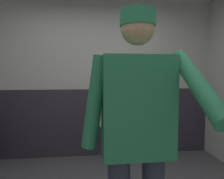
# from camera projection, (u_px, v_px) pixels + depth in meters

# --- Properties ---
(wall_back) EXTENTS (4.55, 0.12, 2.64)m
(wall_back) POSITION_uv_depth(u_px,v_px,m) (96.00, 78.00, 3.47)
(wall_back) COLOR #B2B2AD
(wall_back) RESTS_ON ground_plane
(wainscot_band_back) EXTENTS (3.95, 0.03, 1.13)m
(wainscot_band_back) POSITION_uv_depth(u_px,v_px,m) (96.00, 122.00, 3.46)
(wainscot_band_back) COLOR #2D2833
(wainscot_band_back) RESTS_ON ground_plane
(urinal_solo) EXTENTS (0.40, 0.34, 1.24)m
(urinal_solo) POSITION_uv_depth(u_px,v_px,m) (111.00, 111.00, 3.33)
(urinal_solo) COLOR white
(urinal_solo) RESTS_ON ground_plane
(person) EXTENTS (0.64, 0.60, 1.76)m
(person) POSITION_uv_depth(u_px,v_px,m) (137.00, 133.00, 1.24)
(person) COLOR #2D3342
(person) RESTS_ON ground_plane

